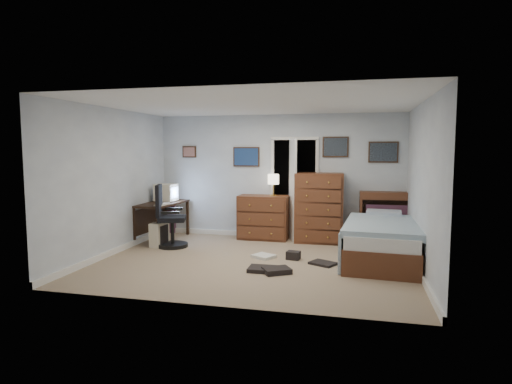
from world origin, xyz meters
The scene contains 15 objects.
floor centered at (0.00, 0.00, -0.01)m, with size 5.00×4.00×0.02m, color gray.
computer_desk centered at (-2.29, 1.25, 0.58)m, with size 0.68×1.33×0.75m.
crt_monitor centered at (-2.18, 1.39, 0.93)m, with size 0.41×0.38×0.36m.
keyboard centered at (-2.02, 0.90, 0.76)m, with size 0.15×0.40×0.02m, color beige.
pc_tower centered at (-2.00, 0.69, 0.22)m, with size 0.23×0.43×0.45m.
office_chair centered at (-1.79, 0.67, 0.45)m, with size 0.70×0.70×1.16m.
media_stack centered at (-2.32, 1.97, 0.38)m, with size 0.15×0.15×0.76m, color maroon.
low_dresser centered at (-0.24, 1.77, 0.44)m, with size 0.99×0.50×0.88m, color #56301B.
table_lamp centered at (-0.04, 1.77, 1.20)m, with size 0.22×0.22×0.43m.
doorway centered at (0.35, 2.27, 1.00)m, with size 0.96×1.12×2.05m.
tall_dresser centered at (0.87, 1.75, 0.67)m, with size 0.92×0.54×1.35m, color #56301B.
headboard_bookcase centered at (2.19, 1.86, 0.53)m, with size 1.12×0.33×1.00m.
bed centered at (1.98, 0.55, 0.34)m, with size 1.30×2.24×0.71m.
wall_posters centered at (0.57, 1.98, 1.75)m, with size 4.38×0.04×0.60m.
floor_clutter centered at (0.45, -0.17, 0.04)m, with size 1.45×1.26×0.13m.
Camera 1 is at (1.58, -6.54, 1.80)m, focal length 30.00 mm.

